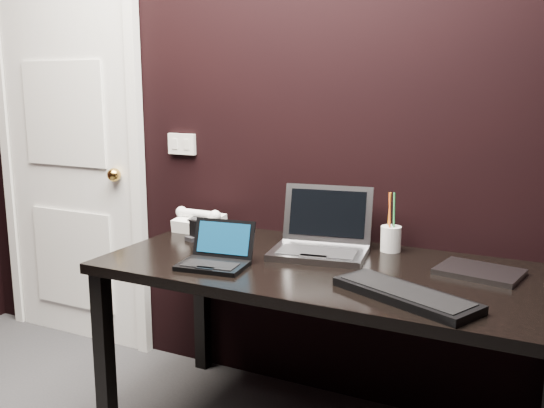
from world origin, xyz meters
The scene contains 11 objects.
wall_back centered at (0.00, 1.80, 1.30)m, with size 4.00×4.00×0.00m, color black.
door centered at (-1.35, 1.78, 1.04)m, with size 0.99×0.10×2.14m.
wall_switch centered at (-0.62, 1.79, 1.12)m, with size 0.15×0.02×0.10m.
desk centered at (0.30, 1.40, 0.66)m, with size 1.70×0.80×0.74m.
netbook centered at (-0.07, 1.21, 0.77)m, with size 0.27×0.25×0.16m.
silver_laptop centered at (0.21, 1.54, 0.79)m, with size 0.42×0.39×0.25m.
ext_keyboard centered at (0.65, 1.18, 0.75)m, with size 0.51×0.35×0.03m.
closed_laptop centered at (0.82, 1.54, 0.75)m, with size 0.31×0.25×0.02m.
desk_phone centered at (-0.43, 1.64, 0.78)m, with size 0.24×0.18×0.12m.
mobile_phone centered at (-0.36, 1.48, 0.77)m, with size 0.06×0.06×0.09m.
pen_cup centered at (0.45, 1.70, 0.80)m, with size 0.08×0.08×0.24m.
Camera 1 is at (1.09, -0.64, 1.41)m, focal length 40.00 mm.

